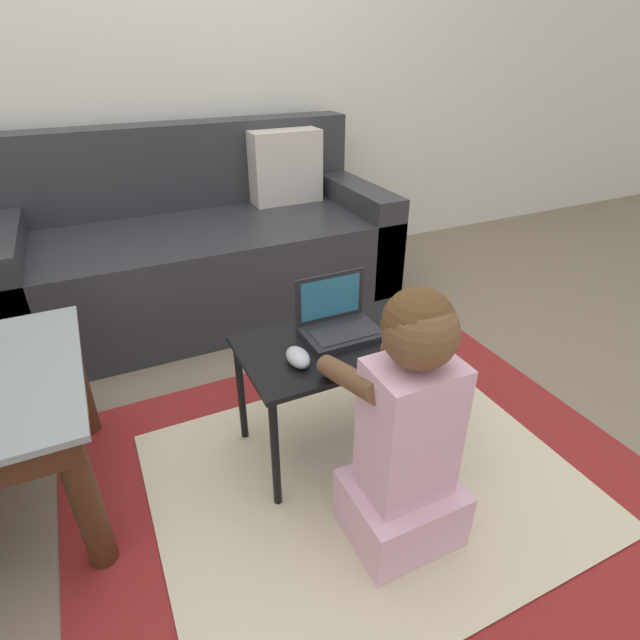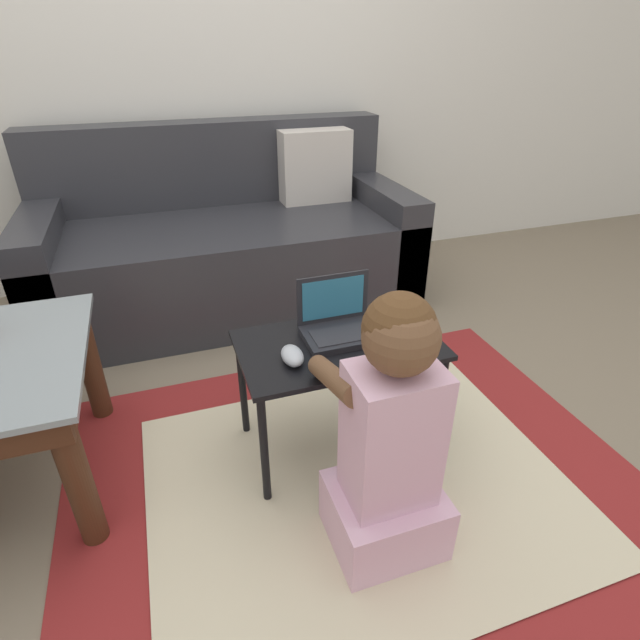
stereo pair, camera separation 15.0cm
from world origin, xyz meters
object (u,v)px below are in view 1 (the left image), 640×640
(laptop, at_px, (339,325))
(computer_mouse, at_px, (298,357))
(couch, at_px, (203,250))
(person_seated, at_px, (407,435))
(laptop_desk, at_px, (339,355))

(laptop, relative_size, computer_mouse, 2.30)
(laptop, height_order, computer_mouse, laptop)
(couch, distance_m, person_seated, 1.58)
(laptop, height_order, person_seated, person_seated)
(laptop_desk, bearing_deg, computer_mouse, -161.52)
(laptop, bearing_deg, couch, 97.53)
(person_seated, bearing_deg, laptop, 86.09)
(couch, distance_m, laptop, 1.17)
(couch, height_order, person_seated, couch)
(couch, distance_m, laptop_desk, 1.20)
(laptop_desk, bearing_deg, person_seated, -91.59)
(computer_mouse, bearing_deg, laptop_desk, 18.48)
(couch, bearing_deg, laptop_desk, -83.62)
(laptop_desk, height_order, laptop, laptop)
(laptop_desk, distance_m, computer_mouse, 0.18)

